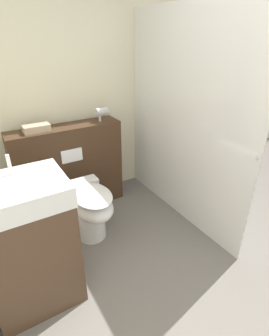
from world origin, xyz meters
TOP-DOWN VIEW (x-y plane):
  - ground_plane at (0.00, 0.00)m, footprint 12.00×12.00m
  - wall_back at (0.00, 2.06)m, footprint 8.00×0.06m
  - partition_panel at (-0.38, 1.82)m, footprint 1.17×0.29m
  - shower_glass at (0.60, 1.13)m, footprint 0.04×1.79m
  - toilet at (-0.40, 1.19)m, footprint 0.35×0.61m
  - sink_vanity at (-1.01, 0.80)m, footprint 0.60×0.49m
  - hair_drier at (0.05, 1.79)m, footprint 0.16×0.08m
  - folded_towel at (-0.65, 1.80)m, footprint 0.25×0.15m

SIDE VIEW (x-z plane):
  - ground_plane at x=0.00m, z-range 0.00..0.00m
  - toilet at x=-0.40m, z-range 0.07..0.61m
  - partition_panel at x=-0.38m, z-range 0.00..0.98m
  - sink_vanity at x=-1.01m, z-range -0.07..1.08m
  - folded_towel at x=-0.65m, z-range 0.98..1.05m
  - shower_glass at x=0.60m, z-range 0.00..2.08m
  - hair_drier at x=0.05m, z-range 1.01..1.16m
  - wall_back at x=0.00m, z-range 0.00..2.50m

